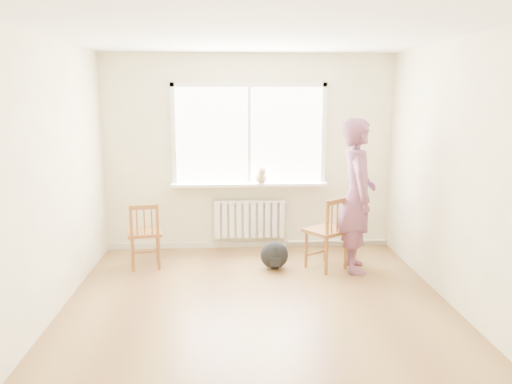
{
  "coord_description": "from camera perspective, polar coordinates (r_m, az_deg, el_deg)",
  "views": [
    {
      "loc": [
        -0.28,
        -4.64,
        2.12
      ],
      "look_at": [
        0.04,
        1.2,
        1.0
      ],
      "focal_mm": 35.0,
      "sensor_mm": 36.0,
      "label": 1
    }
  ],
  "objects": [
    {
      "name": "chair_left",
      "position": [
        6.38,
        -12.58,
        -4.86
      ],
      "size": [
        0.48,
        0.46,
        0.84
      ],
      "rotation": [
        0.0,
        0.0,
        3.32
      ],
      "color": "brown",
      "rests_on": "floor"
    },
    {
      "name": "floor",
      "position": [
        5.11,
        0.31,
        -13.69
      ],
      "size": [
        4.5,
        4.5,
        0.0
      ],
      "primitive_type": "plane",
      "color": "olive",
      "rests_on": "ground"
    },
    {
      "name": "window",
      "position": [
        6.88,
        -0.79,
        7.03
      ],
      "size": [
        2.12,
        0.05,
        1.42
      ],
      "color": "white",
      "rests_on": "back_wall"
    },
    {
      "name": "ceiling",
      "position": [
        4.68,
        0.35,
        17.95
      ],
      "size": [
        4.5,
        4.5,
        0.0
      ],
      "primitive_type": "plane",
      "rotation": [
        3.14,
        0.0,
        0.0
      ],
      "color": "white",
      "rests_on": "back_wall"
    },
    {
      "name": "chair_right",
      "position": [
        6.24,
        8.37,
        -4.68
      ],
      "size": [
        0.62,
        0.62,
        0.92
      ],
      "rotation": [
        0.0,
        0.0,
        3.77
      ],
      "color": "brown",
      "rests_on": "floor"
    },
    {
      "name": "backpack",
      "position": [
        6.28,
        2.12,
        -7.22
      ],
      "size": [
        0.42,
        0.38,
        0.35
      ],
      "primitive_type": "ellipsoid",
      "rotation": [
        0.0,
        0.0,
        0.42
      ],
      "color": "black",
      "rests_on": "floor"
    },
    {
      "name": "baseboard",
      "position": [
        7.19,
        -0.76,
        -5.98
      ],
      "size": [
        4.0,
        0.03,
        0.08
      ],
      "primitive_type": "cube",
      "color": "beige",
      "rests_on": "ground"
    },
    {
      "name": "heating_pipe",
      "position": [
        7.29,
        9.17,
        -5.55
      ],
      "size": [
        1.4,
        0.04,
        0.04
      ],
      "primitive_type": "cylinder",
      "rotation": [
        0.0,
        1.57,
        0.0
      ],
      "color": "silver",
      "rests_on": "back_wall"
    },
    {
      "name": "person",
      "position": [
        6.18,
        11.45,
        -0.42
      ],
      "size": [
        0.49,
        0.71,
        1.87
      ],
      "primitive_type": "imported",
      "rotation": [
        0.0,
        0.0,
        1.5
      ],
      "color": "#AC394E",
      "rests_on": "floor"
    },
    {
      "name": "windowsill",
      "position": [
        6.89,
        -0.75,
        0.89
      ],
      "size": [
        2.15,
        0.22,
        0.04
      ],
      "primitive_type": "cube",
      "color": "white",
      "rests_on": "back_wall"
    },
    {
      "name": "back_wall",
      "position": [
        6.94,
        -0.79,
        4.47
      ],
      "size": [
        4.0,
        0.01,
        2.7
      ],
      "primitive_type": "cube",
      "color": "#EFE7BF",
      "rests_on": "ground"
    },
    {
      "name": "radiator",
      "position": [
        7.01,
        -0.74,
        -3.04
      ],
      "size": [
        1.0,
        0.12,
        0.55
      ],
      "color": "white",
      "rests_on": "back_wall"
    },
    {
      "name": "cat",
      "position": [
        6.79,
        0.58,
        1.82
      ],
      "size": [
        0.18,
        0.39,
        0.26
      ],
      "rotation": [
        0.0,
        0.0,
        0.05
      ],
      "color": "beige",
      "rests_on": "windowsill"
    }
  ]
}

